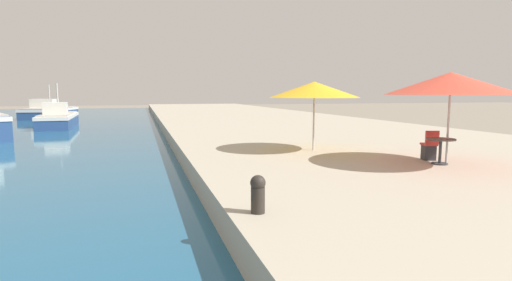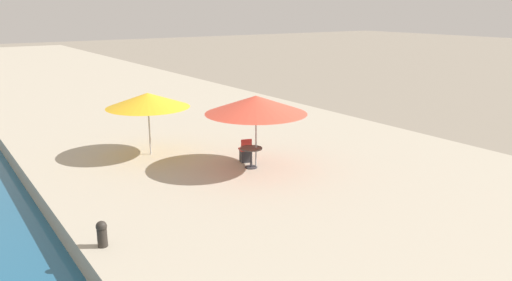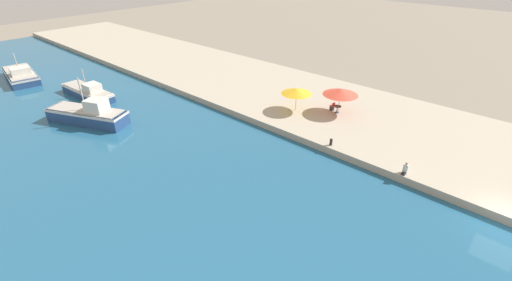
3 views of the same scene
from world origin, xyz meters
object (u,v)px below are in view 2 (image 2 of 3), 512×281
cafe_chair_left (245,154)px  mooring_bollard (102,233)px  cafe_umbrella_white (148,100)px  cafe_table (251,153)px  cafe_umbrella_pink (256,105)px

cafe_chair_left → mooring_bollard: size_ratio=1.39×
cafe_umbrella_white → cafe_table: 4.58m
cafe_umbrella_white → cafe_table: (2.30, -3.62, -1.61)m
cafe_umbrella_white → mooring_bollard: cafe_umbrella_white is taller
cafe_umbrella_white → mooring_bollard: size_ratio=4.87×
cafe_table → mooring_bollard: bearing=-154.3°
cafe_umbrella_pink → mooring_bollard: cafe_umbrella_pink is taller
cafe_umbrella_pink → cafe_chair_left: cafe_umbrella_pink is taller
cafe_umbrella_pink → cafe_chair_left: 2.11m
cafe_chair_left → mooring_bollard: bearing=-134.3°
cafe_table → mooring_bollard: (-6.31, -3.04, -0.18)m
cafe_table → cafe_chair_left: cafe_chair_left is taller
cafe_umbrella_white → mooring_bollard: 7.97m
cafe_umbrella_pink → mooring_bollard: bearing=-155.4°
cafe_umbrella_pink → cafe_umbrella_white: 4.44m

